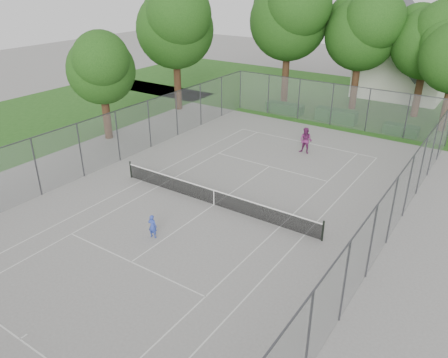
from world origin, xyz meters
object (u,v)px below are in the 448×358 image
Objects in this scene: girl_player at (153,226)px; woman_player at (306,141)px; tennis_net at (214,197)px; house at (404,55)px.

girl_player is 0.66× the size of woman_player.
house is (2.29, 29.92, 3.66)m from tennis_net.
woman_player is (0.96, 9.91, 0.43)m from tennis_net.
tennis_net is 1.24× the size of house.
house is 34.55m from girl_player.
woman_player is at bearing 84.49° from tennis_net.
woman_player reaches higher than girl_player.
house is at bearing 85.63° from tennis_net.
house is 20.31m from woman_player.
woman_player is (-1.33, -20.01, -3.22)m from house.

